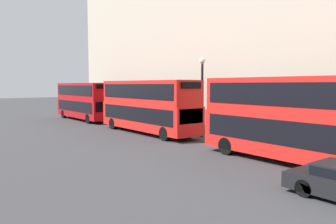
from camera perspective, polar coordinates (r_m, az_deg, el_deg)
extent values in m
cube|color=red|center=(17.77, 20.95, -3.83)|extent=(2.55, 10.13, 2.16)
cube|color=red|center=(17.60, 21.15, 2.68)|extent=(2.50, 9.93, 1.87)
cube|color=black|center=(17.74, 20.97, -3.00)|extent=(2.59, 9.32, 1.21)
cube|color=black|center=(17.59, 21.15, 2.98)|extent=(2.59, 9.32, 1.12)
cylinder|color=black|center=(19.09, 10.12, -5.84)|extent=(0.30, 1.00, 1.00)
cylinder|color=black|center=(20.78, 14.32, -5.05)|extent=(0.30, 1.00, 1.00)
cube|color=red|center=(27.03, -3.61, -0.74)|extent=(2.55, 10.93, 2.09)
cube|color=red|center=(26.91, -3.63, 3.48)|extent=(2.50, 10.71, 1.88)
cube|color=black|center=(27.01, -3.61, -0.21)|extent=(2.59, 10.05, 1.17)
cube|color=black|center=(26.91, -3.63, 3.68)|extent=(2.59, 10.05, 1.13)
cube|color=black|center=(22.71, 4.08, -0.74)|extent=(2.17, 0.06, 1.05)
cube|color=black|center=(22.60, 4.11, 4.66)|extent=(1.78, 0.06, 0.45)
cylinder|color=black|center=(23.37, -0.58, -3.82)|extent=(0.30, 1.00, 1.00)
cylinder|color=black|center=(24.77, 3.59, -3.33)|extent=(0.30, 1.00, 1.00)
cylinder|color=black|center=(29.85, -9.55, -2.00)|extent=(0.30, 1.00, 1.00)
cylinder|color=black|center=(30.96, -5.87, -1.72)|extent=(0.30, 1.00, 1.00)
cube|color=#A80F14|center=(38.19, -14.32, 0.70)|extent=(2.55, 10.36, 2.04)
cube|color=#A80F14|center=(38.11, -14.38, 3.57)|extent=(2.50, 10.15, 1.78)
cube|color=black|center=(38.18, -14.33, 1.07)|extent=(2.59, 9.53, 1.14)
cube|color=black|center=(38.11, -14.38, 3.70)|extent=(2.59, 9.53, 1.07)
cube|color=black|center=(33.50, -10.85, 0.91)|extent=(2.17, 0.06, 1.02)
cube|color=black|center=(33.43, -10.90, 4.39)|extent=(1.78, 0.06, 0.43)
cylinder|color=black|center=(34.55, -13.66, -1.15)|extent=(0.30, 1.00, 1.00)
cylinder|color=black|center=(35.51, -10.34, -0.94)|extent=(0.30, 1.00, 1.00)
cylinder|color=black|center=(41.17, -17.71, -0.31)|extent=(0.30, 1.00, 1.00)
cylinder|color=black|center=(41.98, -14.82, -0.15)|extent=(0.30, 1.00, 1.00)
cylinder|color=black|center=(12.93, 22.64, -12.12)|extent=(0.22, 0.64, 0.64)
cylinder|color=black|center=(14.33, 25.97, -10.57)|extent=(0.22, 0.64, 0.64)
cylinder|color=black|center=(24.90, 5.95, 1.96)|extent=(0.18, 0.18, 5.56)
sphere|color=beige|center=(24.93, 6.01, 8.86)|extent=(0.44, 0.44, 0.44)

